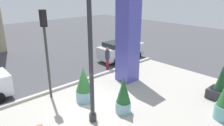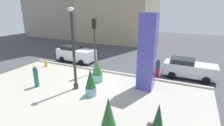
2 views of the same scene
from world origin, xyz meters
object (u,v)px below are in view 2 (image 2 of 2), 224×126
object	(u,v)px
car_far_lane	(76,54)
potted_plant_by_pillar	(97,70)
traffic_light_far_side	(94,38)
pedestrian_crossing	(158,67)
potted_plant_mid_plaza	(91,83)
pedestrian_by_curb	(36,75)
lamp_post	(74,52)
car_curb_west	(189,68)
potted_plant_near_left	(108,123)
fire_hydrant	(46,63)
art_pillar_blue	(147,52)

from	to	relation	value
car_far_lane	potted_plant_by_pillar	bearing A→B (deg)	-38.57
traffic_light_far_side	pedestrian_crossing	distance (m)	6.25
potted_plant_mid_plaza	potted_plant_by_pillar	xyz separation A→B (m)	(-0.78, 2.35, 0.05)
potted_plant_by_pillar	traffic_light_far_side	world-z (taller)	traffic_light_far_side
potted_plant_by_pillar	pedestrian_by_curb	bearing A→B (deg)	-143.27
lamp_post	potted_plant_mid_plaza	xyz separation A→B (m)	(1.63, -0.46, -2.00)
potted_plant_by_pillar	pedestrian_by_curb	size ratio (longest dim) A/B	1.16
lamp_post	potted_plant_mid_plaza	world-z (taller)	lamp_post
traffic_light_far_side	car_curb_west	xyz separation A→B (m)	(8.15, 2.33, -2.54)
potted_plant_near_left	fire_hydrant	xyz separation A→B (m)	(-10.87, 7.30, -0.76)
potted_plant_near_left	car_curb_west	world-z (taller)	potted_plant_near_left
fire_hydrant	potted_plant_mid_plaza	bearing A→B (deg)	-24.76
art_pillar_blue	potted_plant_mid_plaza	distance (m)	4.69
potted_plant_mid_plaza	car_curb_west	xyz separation A→B (m)	(6.18, 6.43, -0.08)
lamp_post	potted_plant_near_left	size ratio (longest dim) A/B	2.49
potted_plant_mid_plaza	car_far_lane	size ratio (longest dim) A/B	0.45
lamp_post	potted_plant_near_left	distance (m)	6.68
potted_plant_by_pillar	car_far_lane	world-z (taller)	potted_plant_by_pillar
potted_plant_mid_plaza	car_curb_west	distance (m)	8.92
potted_plant_near_left	traffic_light_far_side	size ratio (longest dim) A/B	0.48
lamp_post	potted_plant_mid_plaza	distance (m)	2.62
potted_plant_near_left	car_curb_west	size ratio (longest dim) A/B	0.55
lamp_post	car_far_lane	xyz separation A→B (m)	(-4.20, 5.91, -2.03)
potted_plant_near_left	pedestrian_crossing	xyz separation A→B (m)	(0.45, 9.14, -0.13)
potted_plant_by_pillar	fire_hydrant	bearing A→B (deg)	170.25
potted_plant_mid_plaza	traffic_light_far_side	world-z (taller)	traffic_light_far_side
potted_plant_mid_plaza	pedestrian_by_curb	bearing A→B (deg)	-173.32
potted_plant_by_pillar	pedestrian_crossing	world-z (taller)	potted_plant_by_pillar
potted_plant_near_left	lamp_post	bearing A→B (deg)	138.80
art_pillar_blue	fire_hydrant	bearing A→B (deg)	176.20
car_far_lane	pedestrian_crossing	bearing A→B (deg)	-6.04
potted_plant_by_pillar	pedestrian_by_curb	world-z (taller)	potted_plant_by_pillar
potted_plant_mid_plaza	car_curb_west	bearing A→B (deg)	46.12
art_pillar_blue	car_far_lane	distance (m)	9.93
art_pillar_blue	traffic_light_far_side	size ratio (longest dim) A/B	1.12
lamp_post	potted_plant_by_pillar	xyz separation A→B (m)	(0.85, 1.89, -1.95)
art_pillar_blue	traffic_light_far_side	world-z (taller)	art_pillar_blue
lamp_post	traffic_light_far_side	distance (m)	3.67
pedestrian_crossing	fire_hydrant	bearing A→B (deg)	-170.77
art_pillar_blue	fire_hydrant	world-z (taller)	art_pillar_blue
traffic_light_far_side	pedestrian_by_curb	world-z (taller)	traffic_light_far_side
art_pillar_blue	fire_hydrant	distance (m)	11.21
lamp_post	potted_plant_by_pillar	size ratio (longest dim) A/B	2.95
fire_hydrant	car_far_lane	size ratio (longest dim) A/B	0.17
car_far_lane	fire_hydrant	bearing A→B (deg)	-122.85
potted_plant_by_pillar	traffic_light_far_side	distance (m)	3.20
fire_hydrant	car_curb_west	size ratio (longest dim) A/B	0.17
potted_plant_mid_plaza	potted_plant_by_pillar	size ratio (longest dim) A/B	0.97
pedestrian_by_curb	potted_plant_near_left	bearing A→B (deg)	-22.30
traffic_light_far_side	art_pillar_blue	bearing A→B (deg)	-13.89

